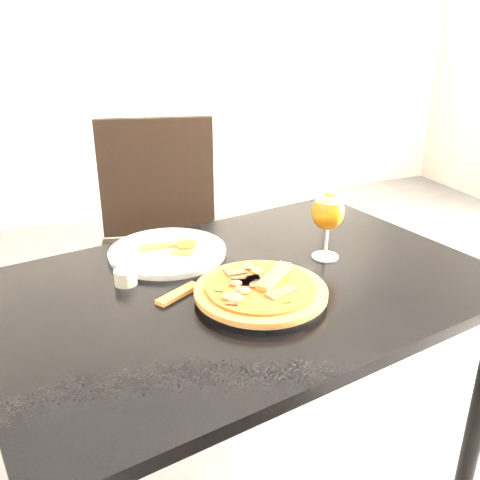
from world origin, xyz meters
name	(u,v)px	position (x,y,z in m)	size (l,w,h in m)	color
dining_table	(244,314)	(-0.34, 0.34, 0.66)	(1.32, 0.99, 0.75)	black
chair_far	(160,243)	(-0.37, 1.11, 0.55)	(0.56, 0.56, 1.00)	black
plate_main	(261,293)	(-0.33, 0.26, 0.76)	(0.29, 0.29, 0.02)	white
pizza	(261,289)	(-0.34, 0.25, 0.78)	(0.30, 0.30, 0.03)	brown
plate_second	(168,252)	(-0.47, 0.56, 0.76)	(0.31, 0.31, 0.02)	white
crust_scraps	(177,247)	(-0.45, 0.56, 0.77)	(0.17, 0.11, 0.01)	brown
loose_crust	(178,294)	(-0.51, 0.33, 0.75)	(0.12, 0.03, 0.01)	brown
sauce_cup	(125,276)	(-0.61, 0.44, 0.77)	(0.05, 0.05, 0.04)	#B6B6A4
beer_glass	(328,212)	(-0.09, 0.39, 0.88)	(0.09, 0.09, 0.18)	silver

